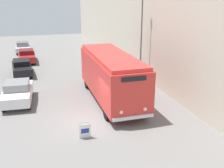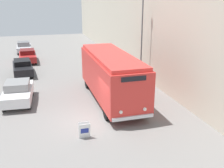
{
  "view_description": "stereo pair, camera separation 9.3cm",
  "coord_description": "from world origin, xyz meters",
  "px_view_note": "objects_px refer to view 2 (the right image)",
  "views": [
    {
      "loc": [
        -2.81,
        -14.53,
        7.36
      ],
      "look_at": [
        1.77,
        0.72,
        2.01
      ],
      "focal_mm": 42.0,
      "sensor_mm": 36.0,
      "label": 1
    },
    {
      "loc": [
        -2.72,
        -14.55,
        7.36
      ],
      "look_at": [
        1.77,
        0.72,
        2.01
      ],
      "focal_mm": 42.0,
      "sensor_mm": 36.0,
      "label": 2
    }
  ],
  "objects_px": {
    "streetlamp": "(142,29)",
    "sign_board": "(84,131)",
    "parked_car_distant": "(24,47)",
    "parked_car_mid": "(23,67)",
    "vintage_bus": "(111,75)",
    "parked_car_far": "(28,56)",
    "parked_car_near": "(18,92)"
  },
  "relations": [
    {
      "from": "streetlamp",
      "to": "sign_board",
      "type": "bearing_deg",
      "value": -128.52
    },
    {
      "from": "sign_board",
      "to": "parked_car_mid",
      "type": "distance_m",
      "value": 14.2
    },
    {
      "from": "parked_car_distant",
      "to": "vintage_bus",
      "type": "bearing_deg",
      "value": -73.11
    },
    {
      "from": "parked_car_mid",
      "to": "parked_car_far",
      "type": "bearing_deg",
      "value": 81.01
    },
    {
      "from": "vintage_bus",
      "to": "parked_car_far",
      "type": "distance_m",
      "value": 15.42
    },
    {
      "from": "streetlamp",
      "to": "parked_car_distant",
      "type": "height_order",
      "value": "streetlamp"
    },
    {
      "from": "parked_car_distant",
      "to": "parked_car_far",
      "type": "bearing_deg",
      "value": -86.09
    },
    {
      "from": "parked_car_near",
      "to": "parked_car_mid",
      "type": "relative_size",
      "value": 0.95
    },
    {
      "from": "streetlamp",
      "to": "parked_car_far",
      "type": "height_order",
      "value": "streetlamp"
    },
    {
      "from": "parked_car_near",
      "to": "vintage_bus",
      "type": "bearing_deg",
      "value": -8.01
    },
    {
      "from": "parked_car_mid",
      "to": "parked_car_far",
      "type": "height_order",
      "value": "parked_car_mid"
    },
    {
      "from": "parked_car_near",
      "to": "parked_car_mid",
      "type": "xyz_separation_m",
      "value": [
        0.11,
        7.44,
        -0.04
      ]
    },
    {
      "from": "streetlamp",
      "to": "parked_car_distant",
      "type": "xyz_separation_m",
      "value": [
        -10.42,
        16.52,
        -3.99
      ]
    },
    {
      "from": "parked_car_near",
      "to": "parked_car_far",
      "type": "relative_size",
      "value": 0.98
    },
    {
      "from": "streetlamp",
      "to": "parked_car_far",
      "type": "bearing_deg",
      "value": 132.93
    },
    {
      "from": "parked_car_distant",
      "to": "parked_car_mid",
      "type": "bearing_deg",
      "value": -90.74
    },
    {
      "from": "parked_car_near",
      "to": "sign_board",
      "type": "bearing_deg",
      "value": -56.09
    },
    {
      "from": "vintage_bus",
      "to": "parked_car_far",
      "type": "relative_size",
      "value": 2.13
    },
    {
      "from": "parked_car_mid",
      "to": "parked_car_far",
      "type": "xyz_separation_m",
      "value": [
        0.42,
        5.29,
        -0.01
      ]
    },
    {
      "from": "vintage_bus",
      "to": "sign_board",
      "type": "xyz_separation_m",
      "value": [
        -2.95,
        -4.93,
        -1.53
      ]
    },
    {
      "from": "parked_car_mid",
      "to": "parked_car_distant",
      "type": "xyz_separation_m",
      "value": [
        -0.14,
        11.22,
        0.0
      ]
    },
    {
      "from": "vintage_bus",
      "to": "sign_board",
      "type": "distance_m",
      "value": 5.95
    },
    {
      "from": "parked_car_mid",
      "to": "parked_car_distant",
      "type": "relative_size",
      "value": 1.1
    },
    {
      "from": "parked_car_mid",
      "to": "parked_car_distant",
      "type": "height_order",
      "value": "same"
    },
    {
      "from": "vintage_bus",
      "to": "sign_board",
      "type": "relative_size",
      "value": 10.43
    },
    {
      "from": "sign_board",
      "to": "parked_car_distant",
      "type": "height_order",
      "value": "parked_car_distant"
    },
    {
      "from": "streetlamp",
      "to": "parked_car_mid",
      "type": "xyz_separation_m",
      "value": [
        -10.28,
        5.3,
        -3.99
      ]
    },
    {
      "from": "sign_board",
      "to": "parked_car_near",
      "type": "xyz_separation_m",
      "value": [
        -3.66,
        6.31,
        0.37
      ]
    },
    {
      "from": "streetlamp",
      "to": "parked_car_mid",
      "type": "bearing_deg",
      "value": 152.7
    },
    {
      "from": "sign_board",
      "to": "streetlamp",
      "type": "height_order",
      "value": "streetlamp"
    },
    {
      "from": "parked_car_near",
      "to": "parked_car_far",
      "type": "bearing_deg",
      "value": 91.44
    },
    {
      "from": "streetlamp",
      "to": "parked_car_distant",
      "type": "distance_m",
      "value": 19.93
    }
  ]
}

